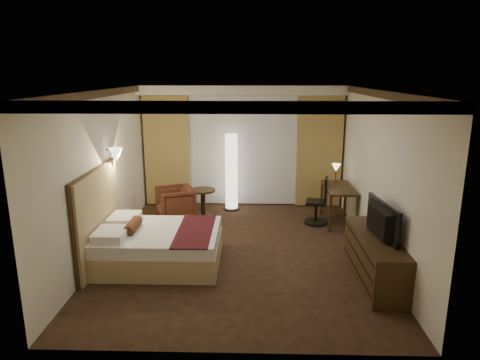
{
  "coord_description": "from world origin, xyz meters",
  "views": [
    {
      "loc": [
        0.2,
        -6.79,
        2.96
      ],
      "look_at": [
        0.0,
        0.4,
        1.15
      ],
      "focal_mm": 32.0,
      "sensor_mm": 36.0,
      "label": 1
    }
  ],
  "objects_px": {
    "side_table": "(203,203)",
    "bed": "(160,247)",
    "dresser": "(375,258)",
    "television": "(376,216)",
    "floor_lamp": "(231,172)",
    "office_chair": "(316,200)",
    "armchair": "(175,201)",
    "desk": "(338,205)"
  },
  "relations": [
    {
      "from": "armchair",
      "to": "floor_lamp",
      "type": "bearing_deg",
      "value": 97.61
    },
    {
      "from": "bed",
      "to": "armchair",
      "type": "relative_size",
      "value": 2.57
    },
    {
      "from": "office_chair",
      "to": "dresser",
      "type": "bearing_deg",
      "value": -65.17
    },
    {
      "from": "armchair",
      "to": "floor_lamp",
      "type": "relative_size",
      "value": 0.43
    },
    {
      "from": "dresser",
      "to": "floor_lamp",
      "type": "bearing_deg",
      "value": 124.14
    },
    {
      "from": "armchair",
      "to": "television",
      "type": "bearing_deg",
      "value": 29.34
    },
    {
      "from": "office_chair",
      "to": "floor_lamp",
      "type": "bearing_deg",
      "value": 166.23
    },
    {
      "from": "television",
      "to": "side_table",
      "type": "bearing_deg",
      "value": 37.7
    },
    {
      "from": "floor_lamp",
      "to": "dresser",
      "type": "distance_m",
      "value": 4.02
    },
    {
      "from": "dresser",
      "to": "television",
      "type": "xyz_separation_m",
      "value": [
        -0.03,
        0.0,
        0.64
      ]
    },
    {
      "from": "floor_lamp",
      "to": "office_chair",
      "type": "relative_size",
      "value": 1.76
    },
    {
      "from": "bed",
      "to": "floor_lamp",
      "type": "distance_m",
      "value": 3.04
    },
    {
      "from": "floor_lamp",
      "to": "television",
      "type": "distance_m",
      "value": 3.98
    },
    {
      "from": "dresser",
      "to": "television",
      "type": "relative_size",
      "value": 1.71
    },
    {
      "from": "side_table",
      "to": "floor_lamp",
      "type": "height_order",
      "value": "floor_lamp"
    },
    {
      "from": "bed",
      "to": "armchair",
      "type": "distance_m",
      "value": 2.16
    },
    {
      "from": "desk",
      "to": "dresser",
      "type": "bearing_deg",
      "value": -88.84
    },
    {
      "from": "television",
      "to": "armchair",
      "type": "bearing_deg",
      "value": 44.9
    },
    {
      "from": "bed",
      "to": "floor_lamp",
      "type": "xyz_separation_m",
      "value": [
        1.01,
        2.81,
        0.57
      ]
    },
    {
      "from": "desk",
      "to": "dresser",
      "type": "height_order",
      "value": "desk"
    },
    {
      "from": "side_table",
      "to": "bed",
      "type": "bearing_deg",
      "value": -100.32
    },
    {
      "from": "dresser",
      "to": "bed",
      "type": "bearing_deg",
      "value": 171.36
    },
    {
      "from": "floor_lamp",
      "to": "bed",
      "type": "bearing_deg",
      "value": -109.72
    },
    {
      "from": "side_table",
      "to": "desk",
      "type": "xyz_separation_m",
      "value": [
        2.77,
        -0.37,
        0.09
      ]
    },
    {
      "from": "side_table",
      "to": "dresser",
      "type": "relative_size",
      "value": 0.33
    },
    {
      "from": "armchair",
      "to": "television",
      "type": "relative_size",
      "value": 0.71
    },
    {
      "from": "armchair",
      "to": "dresser",
      "type": "relative_size",
      "value": 0.42
    },
    {
      "from": "office_chair",
      "to": "armchair",
      "type": "bearing_deg",
      "value": -171.33
    },
    {
      "from": "bed",
      "to": "desk",
      "type": "bearing_deg",
      "value": 31.72
    },
    {
      "from": "floor_lamp",
      "to": "armchair",
      "type": "bearing_deg",
      "value": -150.02
    },
    {
      "from": "bed",
      "to": "side_table",
      "type": "relative_size",
      "value": 3.26
    },
    {
      "from": "office_chair",
      "to": "bed",
      "type": "bearing_deg",
      "value": -131.81
    },
    {
      "from": "desk",
      "to": "office_chair",
      "type": "distance_m",
      "value": 0.47
    },
    {
      "from": "floor_lamp",
      "to": "office_chair",
      "type": "distance_m",
      "value": 1.99
    },
    {
      "from": "floor_lamp",
      "to": "television",
      "type": "xyz_separation_m",
      "value": [
        2.21,
        -3.3,
        0.13
      ]
    },
    {
      "from": "armchair",
      "to": "desk",
      "type": "height_order",
      "value": "desk"
    },
    {
      "from": "side_table",
      "to": "television",
      "type": "bearing_deg",
      "value": -45.49
    },
    {
      "from": "side_table",
      "to": "television",
      "type": "height_order",
      "value": "television"
    },
    {
      "from": "bed",
      "to": "dresser",
      "type": "bearing_deg",
      "value": -8.64
    },
    {
      "from": "bed",
      "to": "desk",
      "type": "relative_size",
      "value": 1.66
    },
    {
      "from": "desk",
      "to": "dresser",
      "type": "xyz_separation_m",
      "value": [
        0.05,
        -2.47,
        -0.03
      ]
    },
    {
      "from": "armchair",
      "to": "television",
      "type": "distance_m",
      "value": 4.31
    }
  ]
}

